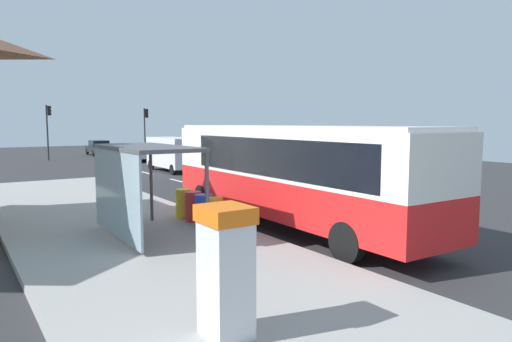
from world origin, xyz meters
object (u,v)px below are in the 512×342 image
object	(u,v)px
bus	(290,170)
traffic_light_far_side	(48,123)
recycling_bin_orange	(214,214)
recycling_bin_red	(193,206)
traffic_light_near_side	(146,124)
recycling_bin_blue	(203,210)
ticket_machine	(226,271)
white_van	(174,152)
sedan_near	(129,152)
sedan_far	(99,147)
bus_shelter	(135,168)
recycling_bin_yellow	(184,203)

from	to	relation	value
bus	traffic_light_far_side	size ratio (longest dim) A/B	2.27
recycling_bin_orange	recycling_bin_red	world-z (taller)	same
recycling_bin_orange	traffic_light_near_side	distance (m)	33.09
traffic_light_far_side	traffic_light_near_side	bearing A→B (deg)	-5.31
recycling_bin_orange	recycling_bin_blue	world-z (taller)	same
ticket_machine	traffic_light_far_side	xyz separation A→B (m)	(4.23, 38.41, 2.07)
white_van	sedan_near	xyz separation A→B (m)	(0.10, 9.60, -0.55)
bus	traffic_light_far_side	distance (m)	32.79
bus	recycling_bin_orange	world-z (taller)	bus
sedan_far	recycling_bin_red	size ratio (longest dim) A/B	4.70
traffic_light_near_side	bus_shelter	bearing A→B (deg)	-110.91
recycling_bin_blue	recycling_bin_red	world-z (taller)	same
ticket_machine	bus_shelter	distance (m)	6.55
white_van	sedan_near	bearing A→B (deg)	89.41
white_van	traffic_light_near_side	bearing A→B (deg)	76.83
bus	recycling_bin_red	xyz separation A→B (m)	(-2.49, 1.79, -1.19)
sedan_far	recycling_bin_yellow	size ratio (longest dim) A/B	4.70
sedan_far	traffic_light_far_side	distance (m)	7.26
bus	ticket_machine	xyz separation A→B (m)	(-5.62, -5.68, -0.67)
recycling_bin_yellow	traffic_light_near_side	world-z (taller)	traffic_light_near_side
bus	recycling_bin_orange	bearing A→B (deg)	171.05
white_van	recycling_bin_red	world-z (taller)	white_van
bus	recycling_bin_red	distance (m)	3.29
bus_shelter	sedan_near	bearing A→B (deg)	71.92
recycling_bin_blue	recycling_bin_red	distance (m)	0.70
recycling_bin_orange	traffic_light_near_side	xyz separation A→B (m)	(9.70, 31.54, 2.50)
sedan_near	traffic_light_far_side	bearing A→B (deg)	135.46
recycling_bin_orange	recycling_bin_yellow	distance (m)	2.10
recycling_bin_red	traffic_light_far_side	distance (m)	31.07
recycling_bin_blue	recycling_bin_yellow	distance (m)	1.40
recycling_bin_orange	recycling_bin_blue	bearing A→B (deg)	90.00
bus_shelter	white_van	bearing A→B (deg)	63.24
bus	recycling_bin_yellow	world-z (taller)	bus
sedan_near	ticket_machine	xyz separation A→B (m)	(-9.63, -33.10, 0.38)
bus	sedan_far	size ratio (longest dim) A/B	2.47
sedan_near	recycling_bin_red	world-z (taller)	sedan_near
sedan_near	sedan_far	world-z (taller)	same
sedan_far	recycling_bin_red	distance (m)	35.73
ticket_machine	traffic_light_near_side	xyz separation A→B (m)	(12.83, 37.61, 1.98)
ticket_machine	traffic_light_far_side	world-z (taller)	traffic_light_far_side
bus	bus_shelter	world-z (taller)	bus
sedan_far	traffic_light_far_side	size ratio (longest dim) A/B	0.92
recycling_bin_red	sedan_far	bearing A→B (deg)	79.52
recycling_bin_yellow	traffic_light_far_side	xyz separation A→B (m)	(1.10, 30.24, 2.59)
recycling_bin_yellow	traffic_light_far_side	bearing A→B (deg)	87.91
sedan_near	recycling_bin_orange	distance (m)	27.80
recycling_bin_orange	traffic_light_far_side	size ratio (longest dim) A/B	0.20
recycling_bin_red	traffic_light_near_side	xyz separation A→B (m)	(9.70, 30.14, 2.50)
white_van	recycling_bin_red	xyz separation A→B (m)	(-6.40, -16.03, -0.69)
white_van	traffic_light_near_side	world-z (taller)	traffic_light_near_side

